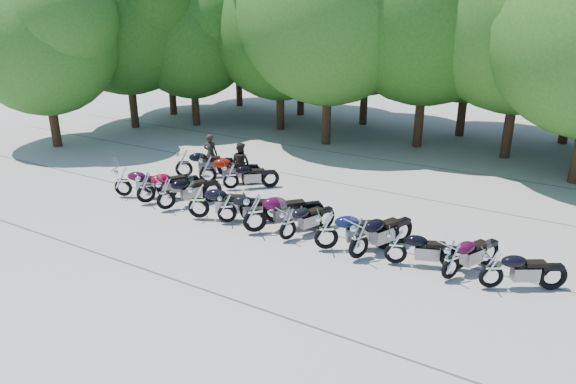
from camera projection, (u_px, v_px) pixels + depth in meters
The scene contains 30 objects.
ground at pixel (262, 242), 15.14m from camera, with size 90.00×90.00×0.00m, color gray.
tree_0 at pixel (167, 25), 31.18m from camera, with size 7.50×7.50×9.21m.
tree_1 at pixel (191, 35), 28.28m from camera, with size 6.97×6.97×8.55m.
tree_2 at pixel (280, 31), 27.18m from camera, with size 7.31×7.31×8.97m.
tree_3 at pixel (329, 11), 23.77m from camera, with size 8.70×8.70×10.67m.
tree_4 at pixel (429, 4), 23.18m from camera, with size 9.13×9.13×11.20m.
tree_5 at pixel (527, 6), 21.33m from camera, with size 9.04×9.04×11.10m.
tree_9 at pixel (237, 23), 33.97m from camera, with size 7.59×7.59×9.32m.
tree_10 at pixel (301, 22), 30.90m from camera, with size 7.78×7.78×9.55m.
tree_11 at pixel (368, 26), 28.33m from camera, with size 7.56×7.56×9.28m.
tree_12 at pixel (472, 24), 25.61m from camera, with size 7.88×7.88×9.67m.
tree_16 at pixel (41, 40), 23.78m from camera, with size 6.97×6.97×8.55m.
tree_17 at pixel (124, 16), 27.41m from camera, with size 8.31×8.31×10.20m.
motorcycle_0 at pixel (123, 181), 18.42m from camera, with size 0.69×2.26×1.28m, color #350722, non-canonical shape.
motorcycle_1 at pixel (145, 187), 17.79m from camera, with size 0.71×2.32×1.31m, color maroon, non-canonical shape.
motorcycle_2 at pixel (166, 193), 17.20m from camera, with size 0.71×2.33×1.31m, color black, non-canonical shape.
motorcycle_3 at pixel (198, 200), 16.48m from camera, with size 0.74×2.42×1.37m, color black, non-canonical shape.
motorcycle_4 at pixel (227, 207), 16.17m from camera, with size 0.64×2.09×1.18m, color black, non-canonical shape.
motorcycle_5 at pixel (255, 212), 15.42m from camera, with size 0.78×2.56×1.44m, color #3C0824, non-canonical shape.
motorcycle_6 at pixel (288, 223), 14.99m from camera, with size 0.64×2.09×1.18m, color black, non-canonical shape.
motorcycle_7 at pixel (327, 229), 14.35m from camera, with size 0.72×2.38×1.35m, color #0C1535, non-canonical shape.
motorcycle_8 at pixel (359, 238), 13.82m from camera, with size 0.73×2.40×1.35m, color black, non-canonical shape.
motorcycle_9 at pixel (396, 245), 13.58m from camera, with size 0.63×2.07×1.17m, color black, non-canonical shape.
motorcycle_10 at pixel (451, 259), 12.80m from camera, with size 0.65×2.14×1.21m, color #390722, non-canonical shape.
motorcycle_11 at pixel (492, 268), 12.39m from camera, with size 0.64×2.10×1.19m, color black, non-canonical shape.
motorcycle_12 at pixel (184, 163), 20.43m from camera, with size 0.73×2.40×1.35m, color black, non-canonical shape.
motorcycle_13 at pixel (208, 169), 19.72m from camera, with size 0.72×2.38×1.34m, color maroon, non-canonical shape.
motorcycle_14 at pixel (231, 175), 19.19m from camera, with size 0.64×2.09×1.18m, color black, non-canonical shape.
rider_0 at pixel (211, 154), 21.06m from camera, with size 0.61×0.40×1.67m, color black.
rider_1 at pixel (241, 163), 19.93m from camera, with size 0.79×0.62×1.63m, color black.
Camera 1 is at (7.69, -11.39, 6.55)m, focal length 32.00 mm.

